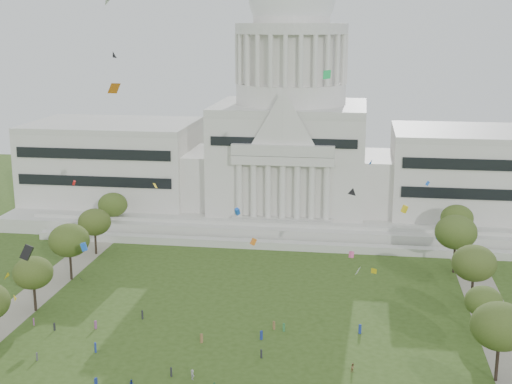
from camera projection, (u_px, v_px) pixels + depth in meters
name	position (u px, v px, depth m)	size (l,w,h in m)	color
capitol	(290.00, 145.00, 211.29)	(160.00, 64.50, 91.30)	beige
path_left	(9.00, 317.00, 142.95)	(8.00, 160.00, 0.04)	gray
path_right	(505.00, 348.00, 129.16)	(8.00, 160.00, 0.04)	gray
row_tree_r_2	(500.00, 326.00, 115.39)	(9.55, 9.55, 13.58)	black
row_tree_l_3	(33.00, 273.00, 144.25)	(8.12, 8.12, 11.55)	black
row_tree_r_3	(484.00, 302.00, 132.36)	(7.01, 7.01, 9.98)	black
row_tree_l_4	(69.00, 240.00, 161.77)	(9.29, 9.29, 13.21)	black
row_tree_r_4	(474.00, 263.00, 146.76)	(9.19, 9.19, 13.06)	black
row_tree_l_5	(95.00, 222.00, 180.05)	(8.33, 8.33, 11.85)	black
row_tree_r_5	(456.00, 232.00, 166.18)	(9.82, 9.82, 13.96)	black
row_tree_l_6	(113.00, 205.00, 197.76)	(8.19, 8.19, 11.64)	black
row_tree_r_6	(457.00, 218.00, 183.41)	(8.42, 8.42, 11.97)	black
person_2	(353.00, 368.00, 120.34)	(0.78, 0.48, 1.60)	olive
person_5	(192.00, 374.00, 117.91)	(1.61, 0.64, 1.74)	silver
person_8	(131.00, 384.00, 114.98)	(0.76, 0.47, 1.56)	navy
distant_crowd	(156.00, 361.00, 122.56)	(65.49, 38.29, 1.92)	#B21E1E
kite_swarm	(218.00, 227.00, 108.56)	(81.55, 110.64, 64.69)	blue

